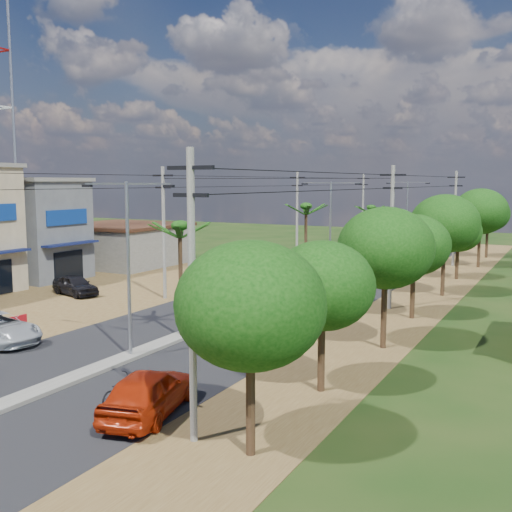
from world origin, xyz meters
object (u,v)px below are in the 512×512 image
Objects in this scene: car_red_near at (149,393)px; moto_rider_east at (120,390)px; car_parked_dark at (75,286)px; roadside_sign at (17,325)px; car_silver_mid at (305,289)px; car_white_far at (299,268)px.

moto_rider_east is at bearing -28.96° from car_red_near.
roadside_sign is (5.28, -9.47, -0.21)m from car_parked_dark.
car_white_far is at bearing -47.18° from car_silver_mid.
car_red_near is 14.13m from roadside_sign.
car_parked_dark reaches higher than moto_rider_east.
car_silver_mid is 3.52× the size of roadside_sign.
roadside_sign is at bearing -134.96° from car_parked_dark.
car_white_far is 25.54m from roadside_sign.
moto_rider_east is (16.66, -14.58, -0.21)m from car_parked_dark.
car_red_near reaches higher than car_silver_mid.
car_silver_mid is 16.16m from car_parked_dark.
car_red_near reaches higher than car_parked_dark.
roadside_sign is at bearing -24.24° from moto_rider_east.
car_red_near is 1.71m from moto_rider_east.
roadside_sign is (-13.00, 5.54, -0.32)m from car_red_near.
roadside_sign is (-9.50, -15.99, -0.20)m from car_silver_mid.
car_white_far is (-4.46, 9.04, -0.01)m from car_silver_mid.
car_parked_dark reaches higher than car_silver_mid.
car_silver_mid is 1.02× the size of car_parked_dark.
car_red_near is at bearing 165.12° from moto_rider_east.
car_white_far is 18.68m from car_parked_dark.
car_white_far reaches higher than moto_rider_east.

